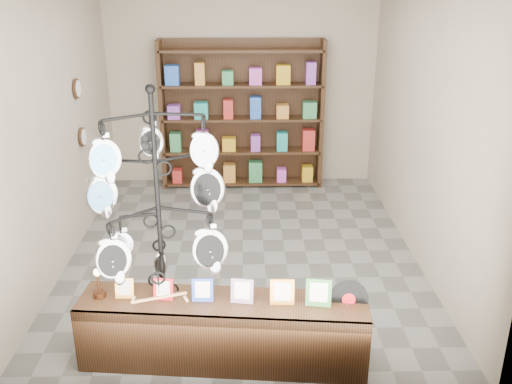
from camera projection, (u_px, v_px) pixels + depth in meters
ground at (243, 252)px, 6.77m from camera, size 5.00×5.00×0.00m
room_envelope at (241, 98)px, 6.09m from camera, size 5.00×5.00×5.00m
display_tree at (158, 208)px, 4.55m from camera, size 1.21×1.17×2.35m
front_shelf at (223, 331)px, 4.80m from camera, size 2.43×0.72×0.85m
back_shelving at (242, 120)px, 8.53m from camera, size 2.42×0.36×2.20m
wall_clocks at (80, 113)px, 6.93m from camera, size 0.03×0.24×0.84m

